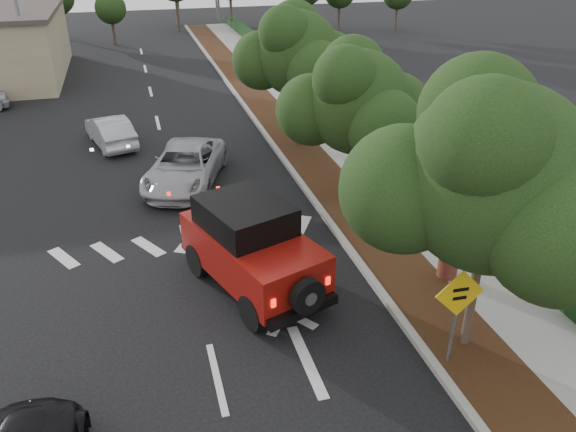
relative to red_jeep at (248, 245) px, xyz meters
name	(u,v)px	position (x,y,z in m)	size (l,w,h in m)	color
ground	(217,378)	(-1.42, -3.29, -1.21)	(120.00, 120.00, 0.00)	black
curb	(281,155)	(3.18, 8.71, -1.13)	(0.20, 70.00, 0.15)	#9E9B93
planting_strip	(304,153)	(4.18, 8.71, -1.15)	(1.80, 70.00, 0.12)	black
sidewalk	(346,149)	(6.08, 8.71, -1.15)	(2.00, 70.00, 0.12)	gray
hedge	(377,138)	(7.48, 8.71, -0.81)	(0.80, 70.00, 0.80)	black
transmission_tower	(199,24)	(4.58, 44.71, -1.21)	(7.00, 4.00, 28.00)	slate
street_tree_near	(463,346)	(4.18, -3.79, -1.21)	(3.80, 3.80, 5.92)	black
street_tree_mid	(352,212)	(4.18, 3.21, -1.21)	(3.20, 3.20, 5.32)	black
street_tree_far	(297,147)	(4.18, 9.71, -1.21)	(3.40, 3.40, 5.62)	black
light_pole_a	(34,91)	(-7.92, 22.71, -1.21)	(2.00, 0.22, 9.00)	slate
light_pole_b	(39,52)	(-8.92, 34.71, -1.21)	(2.00, 0.22, 9.00)	slate
red_jeep	(248,245)	(0.00, 0.00, 0.00)	(3.34, 4.84, 2.37)	black
silver_suv_ahead	(185,166)	(-0.88, 7.06, -0.50)	(2.33, 5.05, 1.40)	#9FA0A6
silver_sedan_oncoming	(110,131)	(-3.55, 12.09, -0.56)	(1.36, 3.90, 1.29)	#ADAFB5
speed_hump_sign	(458,305)	(3.51, -4.25, 0.41)	(1.10, 0.10, 2.33)	slate
terracotta_planter	(450,255)	(5.18, -1.24, -0.42)	(0.66, 0.66, 1.16)	brown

